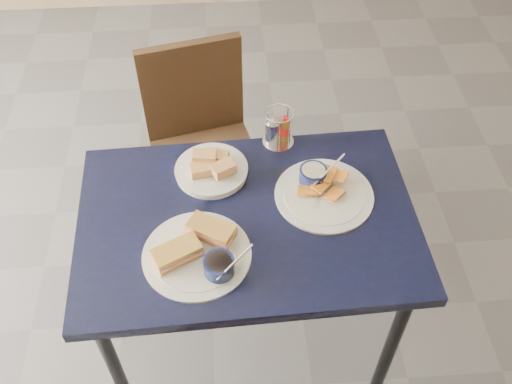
{
  "coord_description": "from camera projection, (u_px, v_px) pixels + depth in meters",
  "views": [
    {
      "loc": [
        0.1,
        -1.19,
        2.14
      ],
      "look_at": [
        0.18,
        -0.03,
        0.82
      ],
      "focal_mm": 40.0,
      "sensor_mm": 36.0,
      "label": 1
    }
  ],
  "objects": [
    {
      "name": "condiment_caddy",
      "position": [
        277.0,
        130.0,
        1.96
      ],
      "size": [
        0.11,
        0.11,
        0.14
      ],
      "color": "silver",
      "rests_on": "dining_table"
    },
    {
      "name": "dining_table",
      "position": [
        248.0,
        232.0,
        1.84
      ],
      "size": [
        1.08,
        0.74,
        0.75
      ],
      "color": "black",
      "rests_on": "ground"
    },
    {
      "name": "plantain_plate",
      "position": [
        321.0,
        188.0,
        1.84
      ],
      "size": [
        0.32,
        0.32,
        0.12
      ],
      "color": "white",
      "rests_on": "dining_table"
    },
    {
      "name": "sandwich_plate",
      "position": [
        200.0,
        251.0,
        1.67
      ],
      "size": [
        0.33,
        0.32,
        0.12
      ],
      "color": "white",
      "rests_on": "dining_table"
    },
    {
      "name": "bread_basket",
      "position": [
        212.0,
        168.0,
        1.89
      ],
      "size": [
        0.24,
        0.24,
        0.07
      ],
      "color": "white",
      "rests_on": "dining_table"
    },
    {
      "name": "ground",
      "position": [
        213.0,
        318.0,
        2.38
      ],
      "size": [
        6.0,
        6.0,
        0.0
      ],
      "primitive_type": "plane",
      "color": "#55555A",
      "rests_on": "ground"
    },
    {
      "name": "chair_far",
      "position": [
        205.0,
        133.0,
        2.39
      ],
      "size": [
        0.5,
        0.49,
        0.89
      ],
      "color": "black",
      "rests_on": "ground"
    }
  ]
}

